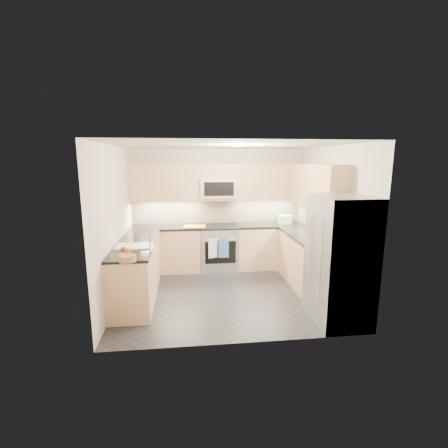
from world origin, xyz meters
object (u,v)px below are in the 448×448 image
Objects in this scene: utensil_bowl at (285,219)px; fruit_basket at (127,258)px; gas_range at (219,248)px; refrigerator at (340,260)px; cutting_board at (194,226)px; microwave at (218,188)px.

utensil_bowl is 1.32× the size of fruit_basket.
refrigerator reaches higher than gas_range.
refrigerator is 4.07× the size of cutting_board.
cutting_board is (-1.96, 2.34, 0.05)m from refrigerator.
fruit_basket is (-1.46, -2.27, 0.53)m from gas_range.
utensil_bowl is 3.72m from fruit_basket.
fruit_basket is (-2.89, -2.33, -0.04)m from utensil_bowl.
microwave is at bearing 58.68° from fruit_basket.
gas_range is 3.94× the size of fruit_basket.
gas_range is at bearing 57.30° from fruit_basket.
utensil_bowl reaches higher than fruit_basket.
utensil_bowl is (1.43, -0.06, -0.67)m from microwave.
utensil_bowl is at bearing 2.61° from gas_range.
cutting_board is at bearing 66.50° from fruit_basket.
microwave reaches higher than cutting_board.
cutting_board is at bearing -175.70° from utensil_bowl.
refrigerator is at bearing -59.12° from gas_range.
gas_range is 0.51× the size of refrigerator.
fruit_basket is at bearing 176.92° from refrigerator.
fruit_basket is at bearing -113.50° from cutting_board.
utensil_bowl is at bearing 38.92° from fruit_basket.
gas_range is 1.20× the size of microwave.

